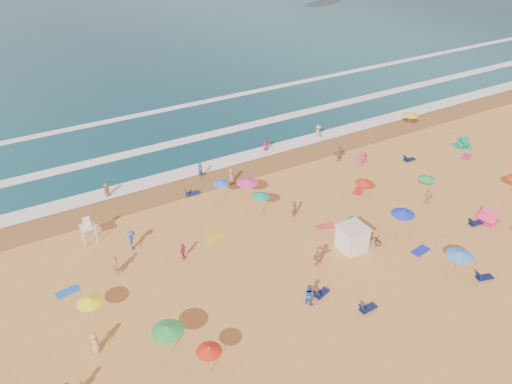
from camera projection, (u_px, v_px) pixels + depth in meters
ground at (275, 245)px, 41.59m from camera, size 220.00×220.00×0.00m
ocean at (61, 29)px, 103.40m from camera, size 220.00×140.00×0.18m
wet_sand at (210, 180)px, 50.78m from camera, size 220.00×220.00×0.00m
surf_foam at (177, 145)px, 57.22m from camera, size 200.00×18.70×0.05m
cabana at (352, 238)px, 40.72m from camera, size 2.00×2.00×2.00m
cabana_roof at (354, 228)px, 40.16m from camera, size 2.20×2.20×0.12m
bicycle at (372, 238)px, 41.59m from camera, size 1.12×1.91×0.95m
lifeguard_stand at (89, 231)px, 41.47m from camera, size 1.20×1.20×2.10m
beach_umbrellas at (282, 237)px, 39.20m from camera, size 59.93×27.21×0.68m
loungers at (362, 259)px, 39.82m from camera, size 50.72×23.74×0.34m
towels at (328, 248)px, 41.21m from camera, size 44.96×18.47×0.03m
popup_tents at (475, 174)px, 50.58m from camera, size 12.51×13.57×1.20m
beachgoers at (260, 200)px, 46.05m from camera, size 34.75×23.05×2.04m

